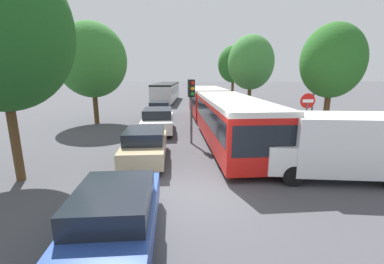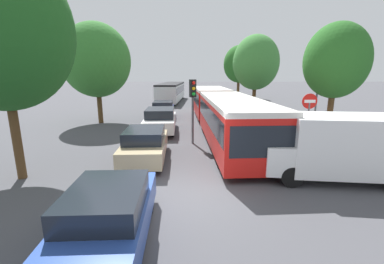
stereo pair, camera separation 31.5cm
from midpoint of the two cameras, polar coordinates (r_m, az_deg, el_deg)
ground_plane at (r=8.12m, az=-1.10°, el=-14.41°), size 200.00×200.00×0.00m
articulated_bus at (r=16.68m, az=5.37°, el=5.08°), size 3.01×16.87×2.50m
city_bus_rear at (r=34.19m, az=-6.01°, el=9.06°), size 3.34×11.30×2.40m
queued_car_blue at (r=6.11m, az=-18.15°, el=-17.54°), size 1.76×4.01×1.38m
queued_car_tan at (r=11.25m, az=-11.16°, el=-2.81°), size 1.79×4.09×1.41m
queued_car_white at (r=16.54m, az=-8.12°, el=2.60°), size 1.94×4.43×1.53m
queued_car_navy at (r=21.79m, az=-7.65°, el=4.96°), size 1.78×4.06×1.40m
white_van at (r=10.49m, az=29.59°, el=-2.48°), size 5.21×2.60×2.31m
traffic_light at (r=13.45m, az=-0.80°, el=7.76°), size 0.38×0.40×3.40m
no_entry_sign at (r=13.07m, az=23.45°, el=3.77°), size 0.70×0.08×2.82m
direction_sign_post at (r=15.90m, az=24.87°, el=7.58°), size 0.24×1.40×3.60m
tree_left_near at (r=10.65m, az=-37.62°, el=16.96°), size 4.53×4.53×7.69m
tree_left_mid at (r=20.51m, az=-21.81°, el=14.59°), size 4.95×4.95×7.29m
tree_right_near at (r=15.98m, az=28.00°, el=13.37°), size 3.28×3.28×6.32m
tree_right_mid at (r=27.81m, az=12.72°, el=14.52°), size 4.64×4.64×7.48m
tree_right_far at (r=40.08m, az=8.95°, el=14.65°), size 4.58×4.58×7.68m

